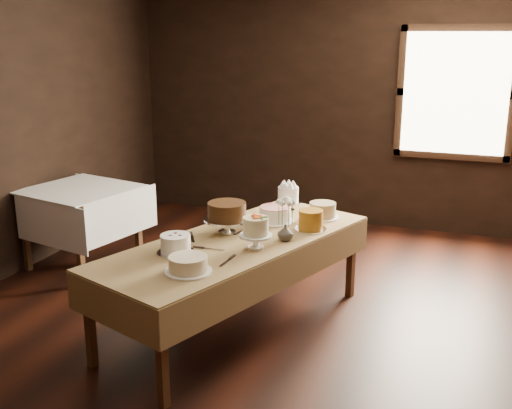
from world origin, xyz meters
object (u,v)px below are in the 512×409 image
Objects in this scene: display_table at (235,247)px; flower_vase at (285,233)px; cake_caramel at (311,221)px; cake_flowers at (256,234)px; cake_lattice at (275,215)px; cake_server_c at (248,229)px; cake_server_b at (225,263)px; cake_server_e at (193,239)px; cake_server_a at (214,249)px; cake_swirl at (176,245)px; cake_meringue at (288,200)px; cake_speckled at (323,211)px; cake_chocolate at (227,219)px; side_table at (80,198)px; cake_cream at (188,265)px.

flower_vase is at bearing 19.25° from display_table.
cake_caramel is 0.62m from cake_flowers.
cake_server_c is (-0.14, -0.28, -0.05)m from cake_lattice.
cake_flowers is 1.04× the size of cake_server_b.
cake_lattice reaches higher than cake_server_e.
cake_server_a and cake_server_e have the same top height.
cake_flowers is 1.04× the size of cake_server_a.
cake_swirl is 2.19× the size of flower_vase.
cake_server_e is at bearing -161.99° from display_table.
display_table is 0.28m from cake_server_c.
cake_server_e is (-0.31, -0.10, 0.06)m from display_table.
cake_meringue is at bearing -178.52° from cake_server_b.
cake_server_e is (-0.25, 0.15, 0.00)m from cake_server_a.
cake_caramel reaches higher than cake_server_e.
cake_speckled is 1.32m from cake_server_b.
cake_flowers is 1.04× the size of cake_server_e.
cake_caramel is at bearing 48.40° from cake_swirl.
cake_chocolate is at bearing -155.91° from cake_server_b.
cake_server_a is (1.84, -0.95, 0.03)m from side_table.
cake_server_b is at bearing -30.26° from side_table.
cake_server_c is (-0.00, 0.27, 0.06)m from display_table.
cake_caramel is 0.34m from flower_vase.
cake_caramel is 1.07× the size of cake_server_b.
cake_server_e is (-0.31, -0.37, 0.00)m from cake_server_c.
side_table is 3.06× the size of cake_lattice.
cake_meringue reaches higher than cake_caramel.
cake_speckled reaches higher than cake_cream.
flower_vase is at bearing 160.60° from cake_server_b.
display_table is 0.26m from cake_server_a.
cake_server_b is at bearing -111.04° from cake_caramel.
cake_caramel is 1.26m from cake_cream.
side_table is 2.33m from cake_cream.
cake_swirl reaches higher than side_table.
cake_server_e is at bearing 178.23° from cake_flowers.
cake_server_a is at bearing -104.83° from display_table.
flower_vase is (0.21, -0.75, -0.04)m from cake_meringue.
cake_server_b is 0.75m from cake_server_c.
cake_flowers is 0.71× the size of cake_cream.
display_table is 2.26× the size of side_table.
cake_speckled is 2.27× the size of flower_vase.
cake_caramel is (0.32, -0.43, -0.03)m from cake_meringue.
cake_speckled reaches higher than cake_server_b.
side_table is 2.39m from cake_speckled.
display_table is 0.52m from cake_swirl.
cake_chocolate is 1.55× the size of cake_swirl.
cake_server_c is at bearing -12.88° from side_table.
cake_speckled is 1.18m from cake_server_a.
cake_server_c is (0.29, 0.68, -0.06)m from cake_swirl.
cake_server_c is at bearing 47.69° from cake_chocolate.
cake_chocolate is 0.57m from cake_swirl.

